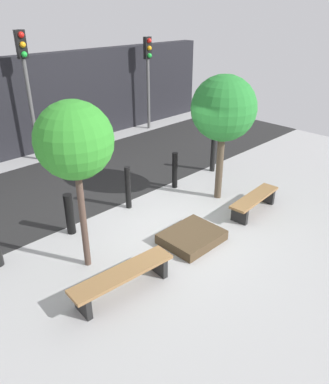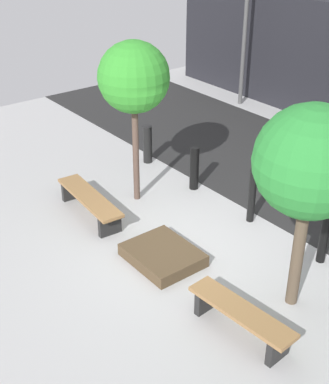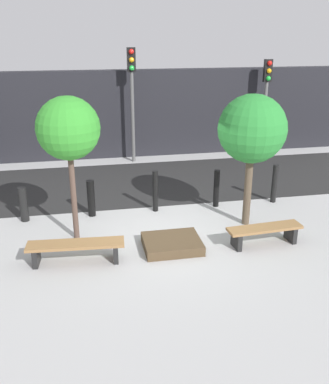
{
  "view_description": "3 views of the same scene",
  "coord_description": "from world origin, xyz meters",
  "px_view_note": "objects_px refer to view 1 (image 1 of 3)",
  "views": [
    {
      "loc": [
        -5.09,
        -4.91,
        4.54
      ],
      "look_at": [
        -0.14,
        0.13,
        0.98
      ],
      "focal_mm": 35.0,
      "sensor_mm": 36.0,
      "label": 1
    },
    {
      "loc": [
        5.84,
        -5.06,
        5.35
      ],
      "look_at": [
        -0.13,
        -0.42,
        1.22
      ],
      "focal_mm": 50.0,
      "sensor_mm": 36.0,
      "label": 2
    },
    {
      "loc": [
        -1.72,
        -8.61,
        4.43
      ],
      "look_at": [
        -0.13,
        -0.36,
        1.24
      ],
      "focal_mm": 40.0,
      "sensor_mm": 36.0,
      "label": 3
    }
  ],
  "objects_px": {
    "bench_left": "(123,277)",
    "bollard_left": "(70,214)",
    "bollard_center": "(128,188)",
    "bench_right": "(254,201)",
    "tree_behind_right_bench": "(224,109)",
    "traffic_light_mid_west": "(26,74)",
    "planter_bed": "(192,237)",
    "tree_behind_left_bench": "(74,141)",
    "bollard_right": "(175,170)",
    "traffic_light_mid_east": "(148,67)",
    "bollard_far_right": "(213,154)"
  },
  "relations": [
    {
      "from": "planter_bed",
      "to": "tree_behind_left_bench",
      "type": "relative_size",
      "value": 0.38
    },
    {
      "from": "traffic_light_mid_east",
      "to": "traffic_light_mid_west",
      "type": "bearing_deg",
      "value": 179.99
    },
    {
      "from": "bollard_left",
      "to": "bollard_far_right",
      "type": "relative_size",
      "value": 0.88
    },
    {
      "from": "planter_bed",
      "to": "bench_right",
      "type": "bearing_deg",
      "value": -5.64
    },
    {
      "from": "bollard_far_right",
      "to": "bollard_left",
      "type": "bearing_deg",
      "value": 180.0
    },
    {
      "from": "bollard_center",
      "to": "bench_right",
      "type": "bearing_deg",
      "value": -48.6
    },
    {
      "from": "tree_behind_right_bench",
      "to": "traffic_light_mid_west",
      "type": "xyz_separation_m",
      "value": [
        -2.02,
        5.76,
        0.36
      ]
    },
    {
      "from": "tree_behind_left_bench",
      "to": "bollard_left",
      "type": "distance_m",
      "value": 2.39
    },
    {
      "from": "planter_bed",
      "to": "bollard_left",
      "type": "distance_m",
      "value": 2.69
    },
    {
      "from": "tree_behind_left_bench",
      "to": "bollard_center",
      "type": "height_order",
      "value": "tree_behind_left_bench"
    },
    {
      "from": "bollard_right",
      "to": "planter_bed",
      "type": "bearing_deg",
      "value": -128.05
    },
    {
      "from": "bench_right",
      "to": "tree_behind_right_bench",
      "type": "distance_m",
      "value": 2.3
    },
    {
      "from": "bench_left",
      "to": "traffic_light_mid_east",
      "type": "distance_m",
      "value": 9.94
    },
    {
      "from": "tree_behind_left_bench",
      "to": "tree_behind_right_bench",
      "type": "bearing_deg",
      "value": -0.0
    },
    {
      "from": "traffic_light_mid_west",
      "to": "tree_behind_left_bench",
      "type": "bearing_deg",
      "value": -109.35
    },
    {
      "from": "tree_behind_left_bench",
      "to": "bollard_right",
      "type": "xyz_separation_m",
      "value": [
        3.66,
        1.2,
        -2.0
      ]
    },
    {
      "from": "bollard_center",
      "to": "planter_bed",
      "type": "bearing_deg",
      "value": -90.0
    },
    {
      "from": "tree_behind_left_bench",
      "to": "traffic_light_mid_east",
      "type": "height_order",
      "value": "traffic_light_mid_east"
    },
    {
      "from": "bollard_far_right",
      "to": "traffic_light_mid_west",
      "type": "bearing_deg",
      "value": 125.69
    },
    {
      "from": "traffic_light_mid_east",
      "to": "bench_left",
      "type": "bearing_deg",
      "value": -135.11
    },
    {
      "from": "bollard_left",
      "to": "bollard_center",
      "type": "height_order",
      "value": "bollard_center"
    },
    {
      "from": "bollard_center",
      "to": "traffic_light_mid_east",
      "type": "xyz_separation_m",
      "value": [
        4.86,
        4.57,
        1.86
      ]
    },
    {
      "from": "bollard_far_right",
      "to": "tree_behind_right_bench",
      "type": "bearing_deg",
      "value": -136.42
    },
    {
      "from": "bollard_right",
      "to": "bench_left",
      "type": "bearing_deg",
      "value": -147.94
    },
    {
      "from": "bench_right",
      "to": "traffic_light_mid_east",
      "type": "bearing_deg",
      "value": 63.34
    },
    {
      "from": "traffic_light_mid_west",
      "to": "bollard_right",
      "type": "bearing_deg",
      "value": -70.25
    },
    {
      "from": "bench_left",
      "to": "tree_behind_right_bench",
      "type": "xyz_separation_m",
      "value": [
        4.05,
        1.1,
        2.01
      ]
    },
    {
      "from": "bollard_far_right",
      "to": "traffic_light_mid_west",
      "type": "xyz_separation_m",
      "value": [
        -3.28,
        4.57,
        2.15
      ]
    },
    {
      "from": "tree_behind_left_bench",
      "to": "bollard_right",
      "type": "bearing_deg",
      "value": 18.07
    },
    {
      "from": "tree_behind_right_bench",
      "to": "bollard_far_right",
      "type": "relative_size",
      "value": 2.94
    },
    {
      "from": "bench_right",
      "to": "traffic_light_mid_west",
      "type": "height_order",
      "value": "traffic_light_mid_west"
    },
    {
      "from": "planter_bed",
      "to": "tree_behind_right_bench",
      "type": "height_order",
      "value": "tree_behind_right_bench"
    },
    {
      "from": "tree_behind_left_bench",
      "to": "tree_behind_right_bench",
      "type": "distance_m",
      "value": 4.05
    },
    {
      "from": "planter_bed",
      "to": "bollard_right",
      "type": "xyz_separation_m",
      "value": [
        1.64,
        2.1,
        0.4
      ]
    },
    {
      "from": "bench_left",
      "to": "bollard_right",
      "type": "xyz_separation_m",
      "value": [
        3.66,
        2.3,
        0.19
      ]
    },
    {
      "from": "tree_behind_right_bench",
      "to": "bollard_far_right",
      "type": "distance_m",
      "value": 2.49
    },
    {
      "from": "bollard_center",
      "to": "bollard_far_right",
      "type": "bearing_deg",
      "value": 0.0
    },
    {
      "from": "bench_left",
      "to": "bollard_far_right",
      "type": "xyz_separation_m",
      "value": [
        5.3,
        2.3,
        0.22
      ]
    },
    {
      "from": "tree_behind_left_bench",
      "to": "bollard_left",
      "type": "relative_size",
      "value": 3.39
    },
    {
      "from": "planter_bed",
      "to": "traffic_light_mid_east",
      "type": "bearing_deg",
      "value": 53.87
    },
    {
      "from": "bench_right",
      "to": "planter_bed",
      "type": "relative_size",
      "value": 1.39
    },
    {
      "from": "bollard_right",
      "to": "bollard_left",
      "type": "bearing_deg",
      "value": 180.0
    },
    {
      "from": "bollard_center",
      "to": "traffic_light_mid_west",
      "type": "relative_size",
      "value": 0.28
    },
    {
      "from": "bench_left",
      "to": "bollard_left",
      "type": "bearing_deg",
      "value": 84.68
    },
    {
      "from": "tree_behind_left_bench",
      "to": "traffic_light_mid_east",
      "type": "xyz_separation_m",
      "value": [
        6.89,
        5.76,
        -0.1
      ]
    },
    {
      "from": "tree_behind_right_bench",
      "to": "bollard_right",
      "type": "bearing_deg",
      "value": 107.8
    },
    {
      "from": "bench_right",
      "to": "bollard_center",
      "type": "xyz_separation_m",
      "value": [
        -2.02,
        2.3,
        0.24
      ]
    },
    {
      "from": "tree_behind_right_bench",
      "to": "bollard_right",
      "type": "distance_m",
      "value": 2.21
    },
    {
      "from": "bench_left",
      "to": "bollard_left",
      "type": "height_order",
      "value": "bollard_left"
    },
    {
      "from": "bench_left",
      "to": "bench_right",
      "type": "relative_size",
      "value": 1.16
    }
  ]
}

